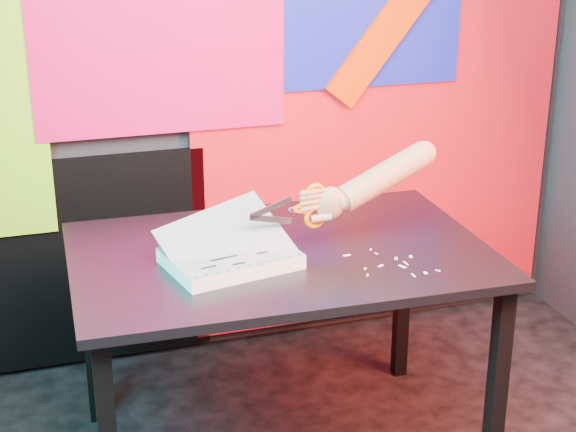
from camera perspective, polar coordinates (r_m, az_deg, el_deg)
name	(u,v)px	position (r m, az deg, el deg)	size (l,w,h in m)	color
room	(380,111)	(2.02, 5.99, 6.79)	(3.01, 3.01, 2.71)	black
backdrop	(242,124)	(3.48, -2.98, 5.95)	(2.88, 0.05, 2.08)	red
work_table	(280,273)	(2.82, -0.51, -3.73)	(1.34, 0.91, 0.75)	black
printout_stack	(230,257)	(2.67, -3.76, -2.69)	(0.43, 0.34, 0.20)	beige
scissors	(310,207)	(2.74, 1.42, 0.60)	(0.26, 0.05, 0.15)	#A1A3AE
hand_forearm	(376,180)	(2.84, 5.68, 2.32)	(0.48, 0.14, 0.21)	#A7764F
paper_clippings	(395,264)	(2.70, 6.92, -3.08)	(0.24, 0.24, 0.00)	silver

